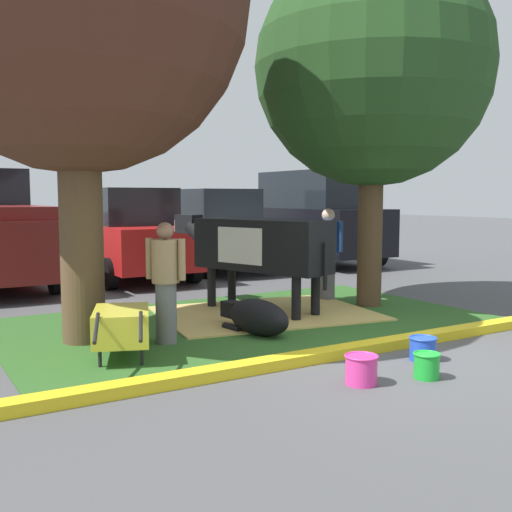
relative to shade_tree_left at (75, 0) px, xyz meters
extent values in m
plane|color=#4C4C4F|center=(2.92, -2.39, -4.19)|extent=(80.00, 80.00, 0.00)
cube|color=#2D5B23|center=(2.39, 0.00, -4.18)|extent=(6.93, 4.16, 0.02)
cube|color=yellow|center=(2.39, -2.23, -4.13)|extent=(8.13, 0.24, 0.12)
cube|color=tan|center=(2.90, 0.30, -4.16)|extent=(3.54, 2.87, 0.04)
cylinder|color=brown|center=(0.00, 0.00, -2.82)|extent=(0.53, 0.53, 2.74)
cylinder|color=#4C3823|center=(4.78, 0.05, -2.90)|extent=(0.41, 0.41, 2.57)
sphere|color=#23471E|center=(4.78, 0.05, -0.27)|extent=(3.84, 3.84, 3.84)
cube|color=black|center=(2.94, 0.50, -3.10)|extent=(1.39, 2.40, 0.80)
cube|color=white|center=(2.89, 0.64, -3.10)|extent=(0.97, 1.08, 0.56)
cylinder|color=black|center=(2.52, 1.76, -3.00)|extent=(0.50, 0.70, 0.58)
cube|color=black|center=(2.42, 2.06, -2.82)|extent=(0.39, 0.50, 0.32)
cube|color=white|center=(2.35, 2.25, -2.86)|extent=(0.23, 0.18, 0.20)
cylinder|color=black|center=(2.44, 1.24, -3.84)|extent=(0.14, 0.14, 0.68)
cylinder|color=black|center=(2.90, 1.39, -3.84)|extent=(0.14, 0.14, 0.68)
cylinder|color=black|center=(2.98, -0.40, -3.84)|extent=(0.14, 0.14, 0.68)
cylinder|color=black|center=(3.45, -0.24, -3.84)|extent=(0.14, 0.14, 0.68)
cylinder|color=black|center=(3.32, -0.64, -3.35)|extent=(0.06, 0.06, 0.70)
ellipsoid|color=black|center=(2.09, -0.79, -3.95)|extent=(0.61, 1.15, 0.48)
cube|color=black|center=(2.02, -0.20, -3.93)|extent=(0.23, 0.30, 0.22)
cube|color=silver|center=(2.01, -0.08, -3.93)|extent=(0.11, 0.07, 0.16)
cylinder|color=black|center=(1.87, -0.47, -4.13)|extent=(0.14, 0.36, 0.10)
cylinder|color=slate|center=(4.51, 0.82, -3.77)|extent=(0.26, 0.26, 0.83)
cylinder|color=#23478C|center=(4.51, 0.82, -3.07)|extent=(0.34, 0.34, 0.57)
sphere|color=beige|center=(4.51, 0.82, -2.67)|extent=(0.23, 0.23, 0.23)
cylinder|color=#23478C|center=(4.65, 0.65, -3.04)|extent=(0.09, 0.09, 0.54)
cylinder|color=#23478C|center=(4.37, 0.99, -3.04)|extent=(0.09, 0.09, 0.54)
cylinder|color=slate|center=(0.85, -0.64, -3.80)|extent=(0.26, 0.26, 0.78)
cylinder|color=#9E7F5B|center=(0.85, -0.64, -3.14)|extent=(0.34, 0.34, 0.54)
sphere|color=#8C664C|center=(0.85, -0.64, -2.77)|extent=(0.21, 0.21, 0.21)
cylinder|color=#9E7F5B|center=(0.70, -0.47, -3.11)|extent=(0.09, 0.09, 0.51)
cylinder|color=#9E7F5B|center=(0.99, -0.80, -3.11)|extent=(0.09, 0.09, 0.51)
cube|color=gold|center=(0.13, -1.06, -3.79)|extent=(0.88, 1.06, 0.36)
cylinder|color=black|center=(0.31, -0.59, -4.01)|extent=(0.22, 0.37, 0.36)
cylinder|color=black|center=(-0.18, -1.26, -4.07)|extent=(0.04, 0.04, 0.24)
cylinder|color=black|center=(0.23, -1.42, -4.07)|extent=(0.04, 0.04, 0.24)
cylinder|color=black|center=(-0.31, -1.59, -3.67)|extent=(0.23, 0.51, 0.23)
cylinder|color=black|center=(0.10, -1.74, -3.67)|extent=(0.23, 0.51, 0.23)
cylinder|color=#EA3893|center=(1.85, -3.12, -4.05)|extent=(0.31, 0.31, 0.28)
torus|color=#EA3893|center=(1.85, -3.12, -3.91)|extent=(0.34, 0.34, 0.02)
cylinder|color=green|center=(2.54, -3.32, -4.06)|extent=(0.25, 0.25, 0.25)
torus|color=green|center=(2.54, -3.32, -3.93)|extent=(0.28, 0.28, 0.02)
cylinder|color=blue|center=(3.03, -2.82, -4.06)|extent=(0.29, 0.29, 0.25)
torus|color=blue|center=(3.03, -2.82, -3.93)|extent=(0.32, 0.32, 0.02)
cylinder|color=black|center=(0.63, 7.60, -3.87)|extent=(0.23, 0.64, 0.64)
cylinder|color=black|center=(0.60, 4.09, -3.87)|extent=(0.23, 0.64, 0.64)
cube|color=red|center=(2.54, 5.50, -3.42)|extent=(1.84, 4.41, 0.90)
cube|color=black|center=(2.54, 5.50, -2.57)|extent=(1.60, 2.21, 0.80)
cylinder|color=black|center=(1.65, 6.94, -3.87)|extent=(0.23, 0.64, 0.64)
cylinder|color=black|center=(3.45, 6.93, -3.87)|extent=(0.23, 0.64, 0.64)
cylinder|color=black|center=(1.63, 4.08, -3.87)|extent=(0.23, 0.64, 0.64)
cylinder|color=black|center=(3.43, 4.07, -3.87)|extent=(0.23, 0.64, 0.64)
cube|color=silver|center=(4.93, 5.99, -3.42)|extent=(1.84, 4.41, 0.90)
cube|color=black|center=(4.93, 5.99, -2.57)|extent=(1.60, 2.21, 0.80)
cylinder|color=black|center=(4.04, 7.43, -3.87)|extent=(0.23, 0.64, 0.64)
cylinder|color=black|center=(5.84, 7.41, -3.87)|extent=(0.23, 0.64, 0.64)
cylinder|color=black|center=(4.02, 4.57, -3.87)|extent=(0.23, 0.64, 0.64)
cylinder|color=black|center=(5.82, 4.55, -3.87)|extent=(0.23, 0.64, 0.64)
cube|color=black|center=(7.95, 5.82, -3.27)|extent=(1.94, 4.62, 1.20)
cube|color=black|center=(7.95, 5.82, -2.17)|extent=(1.70, 3.21, 1.00)
cylinder|color=black|center=(7.01, 7.33, -3.87)|extent=(0.23, 0.64, 0.64)
cylinder|color=black|center=(8.91, 7.31, -3.87)|extent=(0.23, 0.64, 0.64)
cylinder|color=black|center=(6.98, 4.34, -3.87)|extent=(0.23, 0.64, 0.64)
cylinder|color=black|center=(8.88, 4.32, -3.87)|extent=(0.23, 0.64, 0.64)
camera|label=1|loc=(-2.04, -7.54, -2.35)|focal=42.46mm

